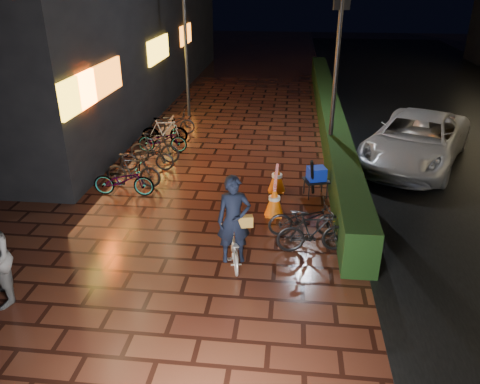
# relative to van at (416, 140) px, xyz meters

# --- Properties ---
(ground) EXTENTS (80.00, 80.00, 0.00)m
(ground) POSITION_rel_van_xyz_m (-5.67, -4.40, -0.75)
(ground) COLOR #381911
(ground) RESTS_ON ground
(hedge) EXTENTS (0.70, 20.00, 1.00)m
(hedge) POSITION_rel_van_xyz_m (-2.37, 3.60, -0.25)
(hedge) COLOR black
(hedge) RESTS_ON ground
(van) EXTENTS (4.48, 5.89, 1.49)m
(van) POSITION_rel_van_xyz_m (0.00, 0.00, 0.00)
(van) COLOR #ACACB1
(van) RESTS_ON ground
(lamp_post_hedge) EXTENTS (0.45, 0.18, 4.76)m
(lamp_post_hedge) POSITION_rel_van_xyz_m (-2.62, -0.53, 1.87)
(lamp_post_hedge) COLOR black
(lamp_post_hedge) RESTS_ON ground
(lamp_post_sf) EXTENTS (0.47, 0.22, 4.91)m
(lamp_post_sf) POSITION_rel_van_xyz_m (-7.98, 4.45, 1.95)
(lamp_post_sf) COLOR black
(lamp_post_sf) RESTS_ON ground
(cyclist) EXTENTS (0.77, 1.41, 1.93)m
(cyclist) POSITION_rel_van_xyz_m (-4.82, -6.10, -0.03)
(cyclist) COLOR silver
(cyclist) RESTS_ON ground
(traffic_barrier) EXTENTS (0.48, 1.86, 0.75)m
(traffic_barrier) POSITION_rel_van_xyz_m (-4.11, -3.20, -0.38)
(traffic_barrier) COLOR orange
(traffic_barrier) RESTS_ON ground
(cart_assembly) EXTENTS (0.73, 0.78, 1.15)m
(cart_assembly) POSITION_rel_van_xyz_m (-3.09, -2.73, -0.16)
(cart_assembly) COLOR black
(cart_assembly) RESTS_ON ground
(parked_bikes_storefront) EXTENTS (1.79, 5.91, 0.94)m
(parked_bikes_storefront) POSITION_rel_van_xyz_m (-8.01, -0.72, -0.31)
(parked_bikes_storefront) COLOR black
(parked_bikes_storefront) RESTS_ON ground
(parked_bikes_hedge) EXTENTS (1.81, 1.36, 0.94)m
(parked_bikes_hedge) POSITION_rel_van_xyz_m (-3.33, -5.11, -0.31)
(parked_bikes_hedge) COLOR black
(parked_bikes_hedge) RESTS_ON ground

